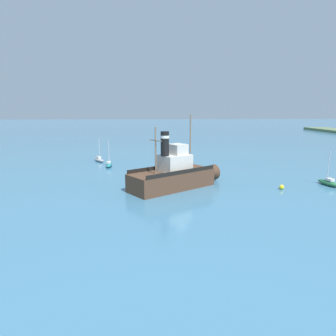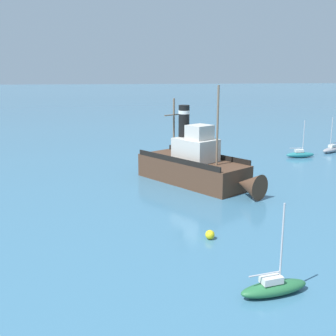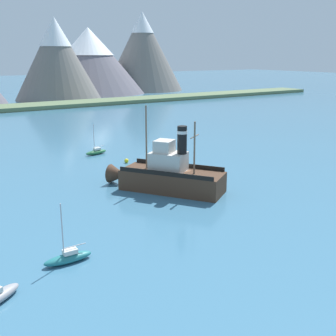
{
  "view_description": "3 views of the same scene",
  "coord_description": "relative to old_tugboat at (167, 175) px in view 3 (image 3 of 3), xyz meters",
  "views": [
    {
      "loc": [
        38.69,
        -3.37,
        10.56
      ],
      "look_at": [
        1.99,
        -0.84,
        3.37
      ],
      "focal_mm": 32.0,
      "sensor_mm": 36.0,
      "label": 1
    },
    {
      "loc": [
        7.22,
        40.81,
        11.29
      ],
      "look_at": [
        2.07,
        2.36,
        2.18
      ],
      "focal_mm": 45.0,
      "sensor_mm": 36.0,
      "label": 2
    },
    {
      "loc": [
        -26.67,
        -39.66,
        15.59
      ],
      "look_at": [
        -0.37,
        1.3,
        2.41
      ],
      "focal_mm": 45.0,
      "sensor_mm": 36.0,
      "label": 3
    }
  ],
  "objects": [
    {
      "name": "mooring_buoy",
      "position": [
        1.88,
        14.21,
        -1.51
      ],
      "size": [
        0.64,
        0.64,
        0.64
      ],
      "primitive_type": "sphere",
      "color": "yellow",
      "rests_on": "ground"
    },
    {
      "name": "old_tugboat",
      "position": [
        0.0,
        0.0,
        0.0
      ],
      "size": [
        10.94,
        13.78,
        9.9
      ],
      "color": "#4C3323",
      "rests_on": "ground"
    },
    {
      "name": "mountain_ridge",
      "position": [
        11.75,
        122.72,
        11.93
      ],
      "size": [
        173.97,
        56.16,
        33.58
      ],
      "color": "slate",
      "rests_on": "ground"
    },
    {
      "name": "ground_plane",
      "position": [
        1.06,
        -0.38,
        -1.83
      ],
      "size": [
        600.0,
        600.0,
        0.0
      ],
      "primitive_type": "plane",
      "color": "teal"
    },
    {
      "name": "sailboat_teal",
      "position": [
        -16.16,
        -11.02,
        -1.4
      ],
      "size": [
        3.8,
        1.11,
        4.9
      ],
      "color": "#23757A",
      "rests_on": "ground"
    },
    {
      "name": "shoreline_strip",
      "position": [
        1.06,
        87.35,
        -1.23
      ],
      "size": [
        240.0,
        12.0,
        1.2
      ],
      "primitive_type": "cube",
      "color": "#5B704C",
      "rests_on": "ground"
    },
    {
      "name": "sailboat_green",
      "position": [
        0.3,
        21.75,
        -1.4
      ],
      "size": [
        3.94,
        1.83,
        4.9
      ],
      "color": "#286B3D",
      "rests_on": "ground"
    }
  ]
}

